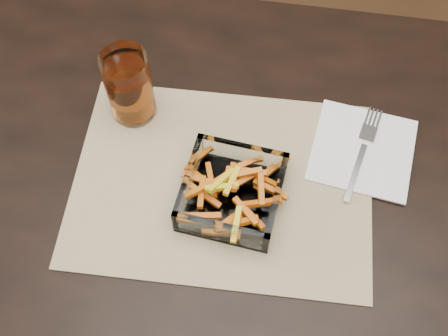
{
  "coord_description": "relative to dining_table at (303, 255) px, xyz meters",
  "views": [
    {
      "loc": [
        -0.08,
        -0.33,
        1.51
      ],
      "look_at": [
        -0.14,
        0.07,
        0.78
      ],
      "focal_mm": 45.0,
      "sensor_mm": 36.0,
      "label": 1
    }
  ],
  "objects": [
    {
      "name": "dining_table",
      "position": [
        0.0,
        0.0,
        0.0
      ],
      "size": [
        1.6,
        0.9,
        0.75
      ],
      "color": "black",
      "rests_on": "ground"
    },
    {
      "name": "glass_bowl",
      "position": [
        -0.12,
        0.03,
        0.11
      ],
      "size": [
        0.15,
        0.15,
        0.05
      ],
      "rotation": [
        0.0,
        0.0,
        -0.1
      ],
      "color": "white",
      "rests_on": "placemat"
    },
    {
      "name": "fork",
      "position": [
        0.07,
        0.15,
        0.1
      ],
      "size": [
        0.06,
        0.18,
        0.0
      ],
      "rotation": [
        0.0,
        0.0,
        -0.22
      ],
      "color": "silver",
      "rests_on": "napkin"
    },
    {
      "name": "placemat",
      "position": [
        -0.14,
        0.06,
        0.09
      ],
      "size": [
        0.46,
        0.35,
        0.0
      ],
      "primitive_type": "cube",
      "rotation": [
        0.0,
        0.0,
        0.04
      ],
      "color": "#9D8767",
      "rests_on": "dining_table"
    },
    {
      "name": "napkin",
      "position": [
        0.07,
        0.15,
        0.09
      ],
      "size": [
        0.17,
        0.17,
        0.0
      ],
      "primitive_type": "cube",
      "rotation": [
        0.0,
        0.0,
        -0.13
      ],
      "color": "white",
      "rests_on": "placemat"
    },
    {
      "name": "tumbler",
      "position": [
        -0.3,
        0.17,
        0.15
      ],
      "size": [
        0.07,
        0.07,
        0.13
      ],
      "color": "white",
      "rests_on": "placemat"
    }
  ]
}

